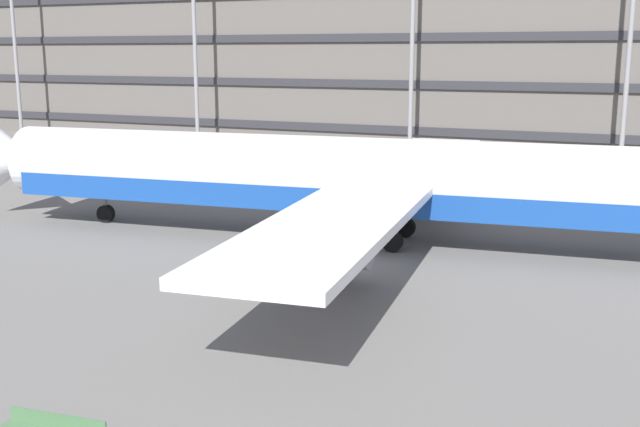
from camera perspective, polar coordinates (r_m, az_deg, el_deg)
name	(u,v)px	position (r m, az deg, el deg)	size (l,w,h in m)	color
ground_plane	(358,264)	(32.02, 2.80, -3.78)	(600.00, 600.00, 0.00)	slate
terminal_structure	(538,60)	(74.85, 15.76, 10.82)	(160.96, 19.59, 15.79)	#605B56
airliner	(378,180)	(35.19, 4.31, 2.48)	(42.40, 34.56, 10.05)	silver
light_mast_far_left	(12,8)	(84.41, -21.78, 13.89)	(1.80, 0.50, 22.36)	gray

